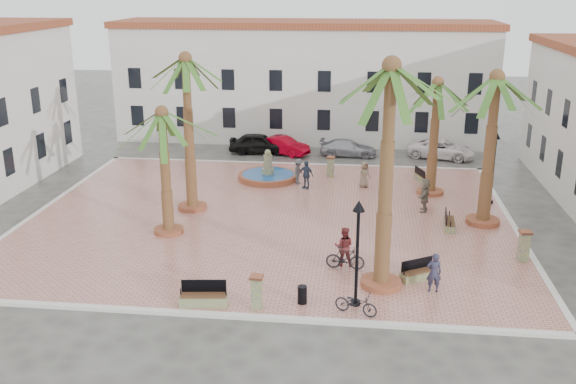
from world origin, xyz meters
name	(u,v)px	position (x,y,z in m)	size (l,w,h in m)	color
ground	(270,219)	(0.00, 0.00, 0.00)	(120.00, 120.00, 0.00)	#56544F
plaza	(270,218)	(0.00, 0.00, 0.07)	(26.00, 22.00, 0.15)	tan
kerb_n	(292,164)	(0.00, 11.00, 0.08)	(26.30, 0.30, 0.16)	silver
kerb_s	(229,316)	(0.00, -11.00, 0.08)	(26.30, 0.30, 0.16)	silver
kerb_e	(514,228)	(13.00, 0.00, 0.08)	(0.30, 22.30, 0.16)	silver
kerb_w	(45,208)	(-13.00, 0.00, 0.08)	(0.30, 22.30, 0.16)	silver
building_north	(304,80)	(0.00, 19.99, 4.77)	(30.40, 7.40, 9.50)	silver
fountain	(268,175)	(-1.13, 6.94, 0.42)	(3.86, 3.86, 2.00)	#A75536
palm_nw	(186,75)	(-4.54, 0.75, 7.67)	(5.27, 5.27, 8.79)	#A75536
palm_sw	(163,128)	(-4.81, -2.94, 5.61)	(4.91, 4.91, 6.58)	#A75536
palm_s	(390,91)	(5.87, -7.83, 8.39)	(5.62, 5.62, 9.60)	#A75536
palm_e	(495,96)	(11.41, 0.27, 6.98)	(5.77, 5.77, 8.16)	#A75536
palm_ne	(437,97)	(9.11, 5.13, 6.07)	(5.19, 5.19, 7.11)	#A75536
bench_s	(204,299)	(-1.16, -10.38, 0.43)	(1.95, 0.80, 1.00)	#7E8459
bench_se	(419,274)	(7.51, -7.03, 0.40)	(1.71, 1.32, 0.89)	#7E8459
bench_e	(449,224)	(9.55, -0.67, 0.41)	(0.66, 1.75, 0.91)	#7E8459
bench_ne	(422,178)	(8.83, 7.67, 0.39)	(1.00, 1.71, 0.87)	#7E8459
lamppost_s	(358,235)	(4.83, -9.65, 3.13)	(0.48, 0.48, 4.39)	black
lamppost_e	(495,155)	(12.40, 3.74, 3.03)	(0.46, 0.46, 4.25)	black
bollard_se	(257,292)	(0.99, -10.40, 0.88)	(0.53, 0.53, 1.40)	#7E8459
bollard_n	(331,166)	(2.89, 7.97, 0.86)	(0.59, 0.59, 1.38)	#7E8459
bollard_e	(524,246)	(12.40, -4.51, 0.91)	(0.58, 0.58, 1.47)	#7E8459
litter_bin	(302,295)	(2.71, -9.76, 0.52)	(0.38, 0.38, 0.74)	black
cyclist_a	(434,272)	(8.00, -8.11, 1.01)	(0.62, 0.41, 1.71)	#2B2B44
bicycle_a	(356,303)	(4.85, -10.40, 0.60)	(0.60, 1.73, 0.91)	black
cyclist_b	(344,246)	(4.23, -5.91, 1.06)	(0.89, 0.69, 1.82)	maroon
bicycle_b	(345,258)	(4.31, -6.32, 0.67)	(0.49, 1.74, 1.04)	black
pedestrian_fountain_a	(364,175)	(5.10, 5.97, 0.97)	(0.80, 0.52, 1.64)	#7E6854
pedestrian_fountain_b	(306,175)	(1.50, 5.34, 1.03)	(1.03, 0.43, 1.76)	#314158
pedestrian_north	(299,171)	(0.95, 6.20, 0.97)	(1.06, 0.61, 1.63)	#4B4A4F
pedestrian_east	(425,195)	(8.45, 1.87, 1.11)	(1.78, 0.57, 1.92)	#766C5D
car_black	(259,143)	(-2.85, 14.14, 0.77)	(1.82, 4.53, 1.54)	black
car_red	(283,146)	(-1.01, 14.03, 0.67)	(1.42, 4.08, 1.34)	#A60015
car_silver	(348,148)	(3.89, 14.11, 0.61)	(1.72, 4.22, 1.23)	#ABA9B2
car_white	(441,149)	(10.74, 14.32, 0.68)	(2.24, 4.86, 1.35)	white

